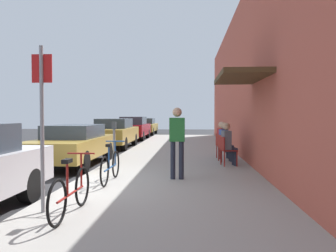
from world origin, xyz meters
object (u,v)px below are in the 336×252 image
(cafe_chair_1, at_px, (223,146))
(seated_patron_1, at_px, (225,140))
(seated_patron_2, at_px, (223,139))
(parked_car_3, at_px, (133,128))
(street_sign, at_px, (42,115))
(bicycle_0, at_px, (71,192))
(parking_meter, at_px, (114,141))
(parked_car_1, at_px, (73,144))
(seated_patron_0, at_px, (228,143))
(cafe_chair_2, at_px, (221,144))
(bicycle_1, at_px, (111,166))
(parked_car_2, at_px, (114,133))
(pedestrian_standing, at_px, (177,137))
(parked_car_4, at_px, (145,126))
(cafe_chair_0, at_px, (226,149))

(cafe_chair_1, bearing_deg, seated_patron_1, 9.04)
(cafe_chair_1, height_order, seated_patron_2, seated_patron_2)
(parked_car_3, relative_size, seated_patron_2, 3.41)
(parked_car_3, distance_m, street_sign, 16.82)
(seated_patron_2, bearing_deg, seated_patron_1, -90.01)
(bicycle_0, bearing_deg, parking_meter, 95.37)
(parked_car_1, relative_size, seated_patron_0, 3.41)
(parked_car_3, relative_size, cafe_chair_2, 5.06)
(bicycle_1, relative_size, cafe_chair_1, 1.97)
(parked_car_1, xyz_separation_m, seated_patron_2, (4.94, 1.12, 0.12))
(parked_car_2, height_order, pedestrian_standing, pedestrian_standing)
(pedestrian_standing, bearing_deg, parked_car_4, 100.20)
(cafe_chair_0, bearing_deg, parked_car_3, 112.55)
(parked_car_3, xyz_separation_m, bicycle_1, (1.99, -14.35, -0.29))
(cafe_chair_1, xyz_separation_m, seated_patron_1, (0.06, 0.01, 0.19))
(parked_car_1, relative_size, parked_car_3, 1.00)
(bicycle_0, bearing_deg, seated_patron_0, 60.08)
(parked_car_4, bearing_deg, seated_patron_2, -72.44)
(cafe_chair_1, relative_size, seated_patron_2, 0.67)
(bicycle_0, relative_size, bicycle_1, 1.00)
(parked_car_1, bearing_deg, seated_patron_1, 4.44)
(parked_car_1, bearing_deg, parked_car_2, 90.00)
(parked_car_3, bearing_deg, parked_car_4, 90.00)
(seated_patron_0, bearing_deg, cafe_chair_2, 92.12)
(seated_patron_1, bearing_deg, cafe_chair_0, -93.85)
(seated_patron_0, distance_m, cafe_chair_2, 1.60)
(seated_patron_0, relative_size, pedestrian_standing, 0.76)
(cafe_chair_2, relative_size, pedestrian_standing, 0.51)
(bicycle_0, relative_size, cafe_chair_2, 1.97)
(parked_car_2, distance_m, seated_patron_1, 7.25)
(parking_meter, bearing_deg, seated_patron_1, 20.09)
(parked_car_2, relative_size, parked_car_3, 1.00)
(parking_meter, bearing_deg, bicycle_1, -78.87)
(parking_meter, xyz_separation_m, bicycle_0, (0.45, -4.74, -0.41))
(bicycle_0, xyz_separation_m, seated_patron_0, (2.94, 5.11, 0.34))
(cafe_chair_2, bearing_deg, seated_patron_0, -87.88)
(cafe_chair_1, bearing_deg, parked_car_3, 114.15)
(parked_car_3, relative_size, bicycle_1, 2.57)
(parked_car_1, xyz_separation_m, street_sign, (1.50, -5.48, 0.94))
(parked_car_1, distance_m, seated_patron_1, 4.95)
(parked_car_3, relative_size, street_sign, 1.69)
(seated_patron_0, bearing_deg, parked_car_4, 106.01)
(parked_car_2, xyz_separation_m, bicycle_1, (1.99, -8.78, -0.27))
(bicycle_1, height_order, cafe_chair_2, bicycle_1)
(parked_car_2, distance_m, street_sign, 11.30)
(street_sign, bearing_deg, bicycle_0, -13.54)
(parked_car_1, xyz_separation_m, cafe_chair_0, (4.88, -0.49, -0.07))
(parked_car_4, relative_size, cafe_chair_0, 5.06)
(cafe_chair_1, bearing_deg, bicycle_0, -115.78)
(cafe_chair_0, bearing_deg, parked_car_4, 105.82)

